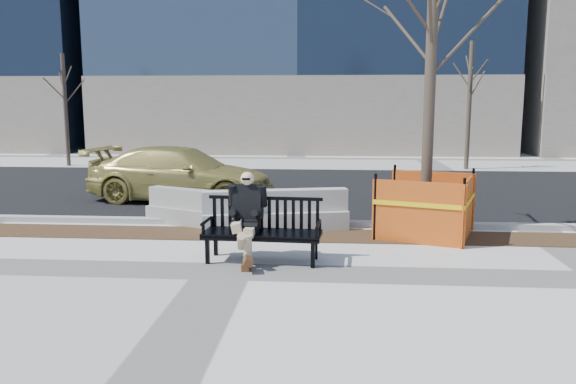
# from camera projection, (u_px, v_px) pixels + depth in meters

# --- Properties ---
(ground) EXTENTS (120.00, 120.00, 0.00)m
(ground) POSITION_uv_depth(u_px,v_px,m) (224.00, 271.00, 9.33)
(ground) COLOR beige
(ground) RESTS_ON ground
(mulch_strip) EXTENTS (40.00, 1.20, 0.02)m
(mulch_strip) POSITION_uv_depth(u_px,v_px,m) (247.00, 234.00, 11.88)
(mulch_strip) COLOR #47301C
(mulch_strip) RESTS_ON ground
(asphalt_street) EXTENTS (60.00, 10.40, 0.01)m
(asphalt_street) POSITION_uv_depth(u_px,v_px,m) (276.00, 189.00, 17.99)
(asphalt_street) COLOR black
(asphalt_street) RESTS_ON ground
(curb) EXTENTS (60.00, 0.25, 0.12)m
(curb) POSITION_uv_depth(u_px,v_px,m) (253.00, 222.00, 12.81)
(curb) COLOR #9E9B93
(curb) RESTS_ON ground
(bench) EXTENTS (2.12, 0.88, 1.11)m
(bench) POSITION_uv_depth(u_px,v_px,m) (263.00, 261.00, 9.91)
(bench) COLOR black
(bench) RESTS_ON ground
(seated_man) EXTENTS (0.72, 1.13, 1.53)m
(seated_man) POSITION_uv_depth(u_px,v_px,m) (247.00, 260.00, 10.01)
(seated_man) COLOR black
(seated_man) RESTS_ON ground
(tree_fence) EXTENTS (3.42, 3.42, 6.74)m
(tree_fence) POSITION_uv_depth(u_px,v_px,m) (424.00, 235.00, 11.85)
(tree_fence) COLOR orange
(tree_fence) RESTS_ON ground
(sedan) EXTENTS (5.43, 2.84, 1.50)m
(sedan) POSITION_uv_depth(u_px,v_px,m) (182.00, 201.00, 15.86)
(sedan) COLOR #A19448
(sedan) RESTS_ON ground
(jersey_barrier_left) EXTENTS (2.82, 1.68, 0.81)m
(jersey_barrier_left) POSITION_uv_depth(u_px,v_px,m) (203.00, 226.00, 12.69)
(jersey_barrier_left) COLOR gray
(jersey_barrier_left) RESTS_ON ground
(jersey_barrier_right) EXTENTS (3.18, 1.29, 0.89)m
(jersey_barrier_right) POSITION_uv_depth(u_px,v_px,m) (275.00, 230.00, 12.28)
(jersey_barrier_right) COLOR #A9A79E
(jersey_barrier_right) RESTS_ON ground
(far_tree_left) EXTENTS (2.41, 2.41, 5.08)m
(far_tree_left) POSITION_uv_depth(u_px,v_px,m) (69.00, 166.00, 24.46)
(far_tree_left) COLOR #493A2F
(far_tree_left) RESTS_ON ground
(far_tree_right) EXTENTS (2.38, 2.38, 5.50)m
(far_tree_right) POSITION_uv_depth(u_px,v_px,m) (466.00, 169.00, 23.26)
(far_tree_right) COLOR #4B4030
(far_tree_right) RESTS_ON ground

